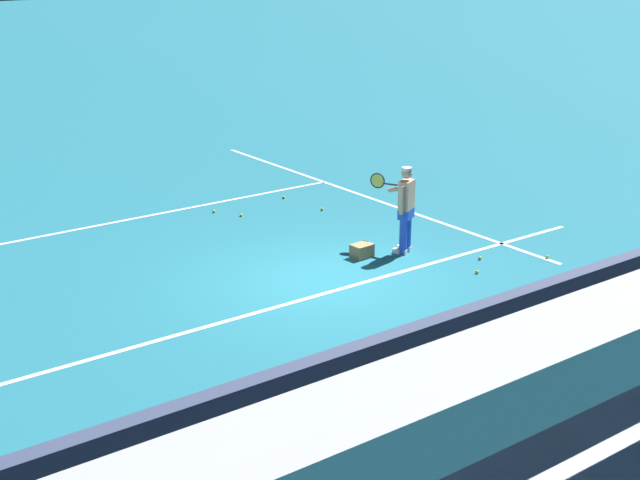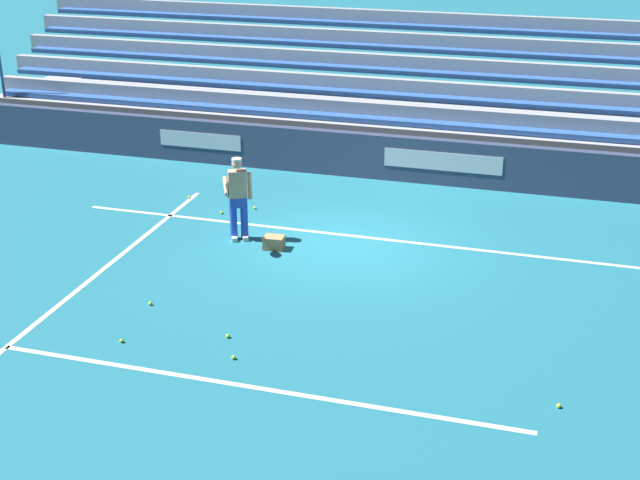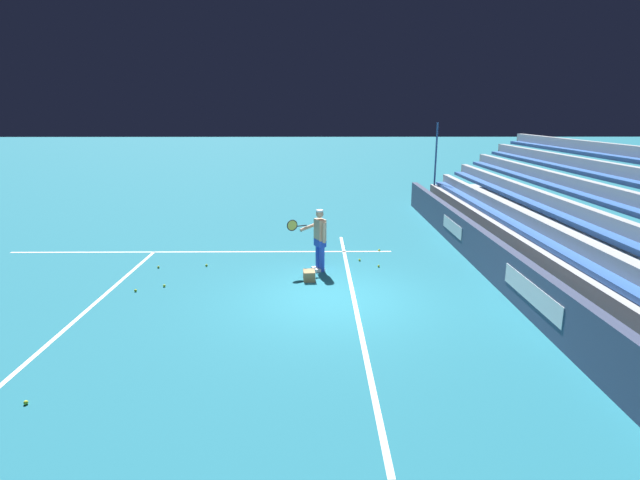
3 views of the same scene
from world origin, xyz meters
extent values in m
plane|color=#1E6B7F|center=(0.00, 0.00, 0.00)|extent=(160.00, 160.00, 0.00)
cube|color=white|center=(0.00, -0.50, 0.00)|extent=(12.00, 0.10, 0.01)
cube|color=white|center=(4.11, 4.00, 0.00)|extent=(0.10, 12.00, 0.01)
cube|color=white|center=(0.00, 5.50, 0.00)|extent=(8.22, 0.10, 0.01)
cube|color=#384260|center=(0.00, -4.24, 0.55)|extent=(24.22, 0.24, 1.10)
cube|color=silver|center=(-1.25, -4.12, 0.61)|extent=(2.80, 0.01, 0.44)
cube|color=silver|center=(4.94, -4.12, 0.61)|extent=(2.20, 0.01, 0.40)
cube|color=#9EA3A8|center=(0.00, -6.84, 0.55)|extent=(23.01, 4.00, 1.10)
cube|color=#2D5BAD|center=(0.00, -5.24, 1.18)|extent=(22.55, 0.40, 0.12)
cube|color=#9EA3A8|center=(0.00, -5.52, 1.33)|extent=(23.01, 0.24, 0.45)
cube|color=#2D5BAD|center=(0.00, -6.04, 1.63)|extent=(22.55, 0.40, 0.12)
cube|color=#9EA3A8|center=(0.00, -6.32, 1.77)|extent=(23.01, 0.24, 0.45)
cube|color=#2D5BAD|center=(0.00, -6.84, 2.08)|extent=(22.55, 0.40, 0.12)
cube|color=#9EA3A8|center=(0.00, -7.12, 2.23)|extent=(23.01, 0.24, 0.45)
cube|color=#2D5BAD|center=(0.00, -7.64, 2.53)|extent=(22.55, 0.40, 0.12)
cube|color=#9EA3A8|center=(0.00, -7.92, 2.67)|extent=(23.01, 0.24, 0.45)
cube|color=#2D5BAD|center=(0.00, -8.44, 2.98)|extent=(22.55, 0.40, 0.12)
cube|color=#9EA3A8|center=(0.00, -8.72, 3.12)|extent=(23.01, 0.24, 0.45)
cylinder|color=#4C70B2|center=(11.16, -4.94, 1.93)|extent=(0.08, 0.08, 3.85)
cylinder|color=blue|center=(2.09, 0.23, 0.44)|extent=(0.15, 0.15, 0.88)
cylinder|color=blue|center=(2.29, 0.33, 0.44)|extent=(0.15, 0.15, 0.88)
cube|color=white|center=(2.06, 0.28, 0.04)|extent=(0.22, 0.30, 0.09)
cube|color=white|center=(2.26, 0.38, 0.04)|extent=(0.22, 0.30, 0.09)
cube|color=blue|center=(2.19, 0.28, 0.80)|extent=(0.40, 0.35, 0.20)
cube|color=tan|center=(2.19, 0.28, 1.17)|extent=(0.42, 0.35, 0.58)
sphere|color=tan|center=(2.18, 0.29, 1.60)|extent=(0.21, 0.21, 0.21)
cylinder|color=white|center=(2.18, 0.29, 1.69)|extent=(0.20, 0.20, 0.05)
cylinder|color=tan|center=(1.97, 0.17, 1.13)|extent=(0.09, 0.09, 0.56)
cylinder|color=tan|center=(2.32, 0.57, 1.22)|extent=(0.34, 0.56, 0.24)
cylinder|color=black|center=(2.21, 0.78, 1.27)|extent=(0.16, 0.28, 0.03)
torus|color=black|center=(2.09, 1.03, 1.31)|extent=(0.16, 0.29, 0.31)
cylinder|color=#D6D14C|center=(2.09, 1.03, 1.31)|extent=(0.12, 0.24, 0.27)
cube|color=#A87F51|center=(1.34, 0.57, 0.13)|extent=(0.42, 0.33, 0.26)
sphere|color=#CCE533|center=(3.07, -0.90, 0.03)|extent=(0.07, 0.07, 0.07)
sphere|color=#CCE533|center=(4.16, -1.62, 0.03)|extent=(0.07, 0.07, 0.07)
sphere|color=#CCE533|center=(2.47, -1.39, 0.03)|extent=(0.07, 0.07, 0.07)
sphere|color=#CCE533|center=(-4.36, 4.78, 0.03)|extent=(0.07, 0.07, 0.07)
sphere|color=#CCE533|center=(0.52, 4.83, 0.03)|extent=(0.07, 0.07, 0.07)
sphere|color=#CCE533|center=(0.86, 4.22, 0.03)|extent=(0.07, 0.07, 0.07)
sphere|color=#CCE533|center=(2.58, 3.52, 0.03)|extent=(0.07, 0.07, 0.07)
sphere|color=#CCE533|center=(2.43, 4.85, 0.03)|extent=(0.07, 0.07, 0.07)
camera|label=1|loc=(-8.97, -11.96, 5.84)|focal=50.00mm
camera|label=2|loc=(-4.14, 15.91, 7.03)|focal=50.00mm
camera|label=3|loc=(-11.07, 0.41, 4.27)|focal=28.00mm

